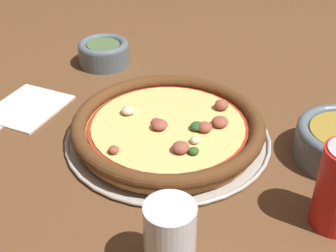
% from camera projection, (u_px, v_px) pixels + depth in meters
% --- Properties ---
extents(ground_plane, '(3.00, 3.00, 0.00)m').
position_uv_depth(ground_plane, '(168.00, 139.00, 0.80)').
color(ground_plane, brown).
extents(pizza_tray, '(0.35, 0.35, 0.01)m').
position_uv_depth(pizza_tray, '(168.00, 137.00, 0.80)').
color(pizza_tray, '#B7B2A8').
rests_on(pizza_tray, ground_plane).
extents(pizza, '(0.33, 0.33, 0.04)m').
position_uv_depth(pizza, '(168.00, 127.00, 0.79)').
color(pizza, '#BC7F42').
rests_on(pizza, pizza_tray).
extents(bowl_far, '(0.11, 0.11, 0.05)m').
position_uv_depth(bowl_far, '(104.00, 52.00, 1.03)').
color(bowl_far, slate).
rests_on(bowl_far, ground_plane).
extents(drinking_cup, '(0.06, 0.06, 0.10)m').
position_uv_depth(drinking_cup, '(170.00, 239.00, 0.55)').
color(drinking_cup, silver).
rests_on(drinking_cup, ground_plane).
extents(napkin, '(0.18, 0.17, 0.01)m').
position_uv_depth(napkin, '(27.00, 107.00, 0.88)').
color(napkin, white).
rests_on(napkin, ground_plane).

